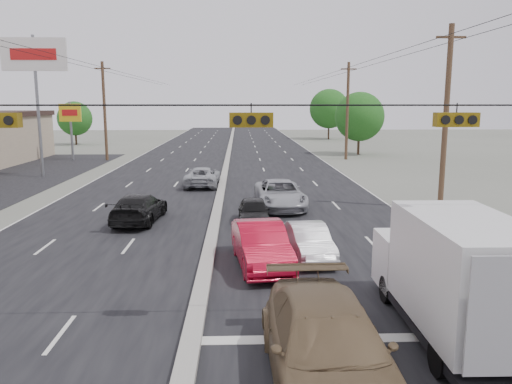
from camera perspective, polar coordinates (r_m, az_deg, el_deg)
ground at (r=13.48m, az=-7.15°, el=-15.67°), size 200.00×200.00×0.00m
road_surface at (r=42.51m, az=-3.58°, el=2.19°), size 20.00×160.00×0.02m
center_median at (r=42.49m, az=-3.58°, el=2.32°), size 0.50×160.00×0.20m
utility_pole_left_c at (r=53.86m, az=-16.92°, el=8.89°), size 1.60×0.30×10.00m
utility_pole_right_b at (r=29.36m, az=20.88°, el=8.02°), size 1.60×0.30×10.00m
utility_pole_right_c at (r=53.30m, az=10.40°, el=9.15°), size 1.60×0.30×10.00m
traffic_signals at (r=12.09m, az=-1.04°, el=8.44°), size 25.00×0.30×0.54m
pole_sign_billboard at (r=43.16m, az=-23.98°, el=13.28°), size 5.00×0.25×11.00m
pole_sign_far at (r=54.87m, az=-20.45°, el=7.98°), size 2.20×0.25×6.00m
tree_left_far at (r=75.76m, az=-20.00°, el=7.90°), size 4.80×4.80×6.12m
tree_right_mid at (r=58.75m, az=11.74°, el=8.43°), size 5.60×5.60×7.14m
tree_right_far at (r=83.41m, az=8.36°, el=9.39°), size 6.40×6.40×8.16m
box_truck at (r=13.47m, az=21.54°, el=-8.76°), size 2.32×6.37×3.22m
tan_sedan at (r=10.81m, az=8.22°, el=-17.32°), size 2.60×6.15×1.77m
red_sedan at (r=18.09m, az=0.59°, el=-6.12°), size 2.25×4.95×1.58m
queue_car_a at (r=24.33m, az=-0.27°, el=-2.25°), size 1.51×3.73×1.27m
queue_car_b at (r=19.18m, az=6.05°, el=-5.68°), size 1.69×4.01×1.29m
queue_car_c at (r=28.10m, az=2.75°, el=-0.30°), size 2.81×5.68×1.55m
oncoming_near at (r=25.45m, az=-13.22°, el=-1.80°), size 2.37×5.05×1.43m
oncoming_far at (r=35.72m, az=-6.13°, el=1.74°), size 2.42×4.99×1.37m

